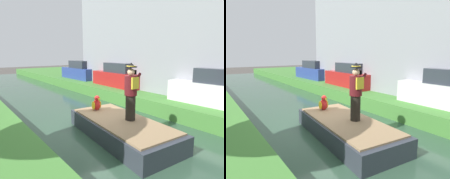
% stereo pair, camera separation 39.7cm
% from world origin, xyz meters
% --- Properties ---
extents(ground_plane, '(80.00, 80.00, 0.00)m').
position_xyz_m(ground_plane, '(0.00, 0.00, 0.00)').
color(ground_plane, '#4C4742').
extents(canal_water, '(5.21, 48.00, 0.10)m').
position_xyz_m(canal_water, '(0.00, 0.00, 0.05)').
color(canal_water, '#33513D').
rests_on(canal_water, ground).
extents(grass_bank_far, '(9.64, 48.00, 0.76)m').
position_xyz_m(grass_bank_far, '(7.43, 0.00, 0.38)').
color(grass_bank_far, '#478438').
rests_on(grass_bank_far, ground).
extents(boat, '(2.21, 4.36, 0.61)m').
position_xyz_m(boat, '(0.00, -0.90, 0.40)').
color(boat, '#333842').
rests_on(boat, canal_water).
extents(person_pirate, '(0.61, 0.42, 1.85)m').
position_xyz_m(person_pirate, '(0.21, -1.13, 1.64)').
color(person_pirate, black).
rests_on(person_pirate, boat).
extents(parrot_plush, '(0.36, 0.35, 0.57)m').
position_xyz_m(parrot_plush, '(-0.00, 0.50, 0.95)').
color(parrot_plush, red).
rests_on(parrot_plush, boat).
extents(parked_car_white, '(1.77, 4.03, 1.50)m').
position_xyz_m(parked_car_white, '(4.35, -2.24, 1.38)').
color(parked_car_white, white).
rests_on(parked_car_white, grass_bank_far).
extents(parked_car_red, '(1.79, 4.04, 1.50)m').
position_xyz_m(parked_car_red, '(4.35, 4.06, 1.38)').
color(parked_car_red, red).
rests_on(parked_car_red, grass_bank_far).
extents(parked_car_blue, '(1.78, 4.03, 1.50)m').
position_xyz_m(parked_car_blue, '(4.35, 9.06, 1.38)').
color(parked_car_blue, '#2D4293').
rests_on(parked_car_blue, grass_bank_far).
extents(building_row, '(7.86, 11.42, 7.15)m').
position_xyz_m(building_row, '(8.03, 2.63, 4.33)').
color(building_row, '#93939E').
rests_on(building_row, grass_bank_far).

